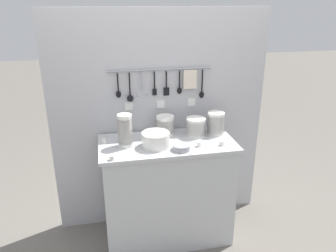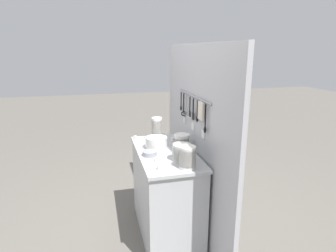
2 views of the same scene
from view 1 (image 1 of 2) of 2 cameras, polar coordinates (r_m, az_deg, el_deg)
name	(u,v)px [view 1 (image 1 of 2)]	position (r m, az deg, el deg)	size (l,w,h in m)	color
ground_plane	(167,234)	(3.17, -0.15, -18.22)	(20.00, 20.00, 0.00)	#666059
counter	(167,190)	(2.90, -0.15, -11.13)	(1.11, 0.55, 0.92)	#B7BABC
back_wall	(160,122)	(2.95, -1.35, 0.69)	(1.91, 0.11, 1.96)	#B2B2B7
bowl_stack_back_corner	(216,123)	(2.84, 8.31, 0.46)	(0.14, 0.14, 0.20)	silver
bowl_stack_tall_left	(165,125)	(2.80, -0.49, 0.13)	(0.15, 0.15, 0.17)	silver
bowl_stack_wide_centre	(196,127)	(2.79, 4.85, -0.15)	(0.16, 0.16, 0.16)	silver
bowl_stack_short_front	(125,131)	(2.58, -7.49, -0.80)	(0.11, 0.11, 0.27)	silver
plate_stack	(156,140)	(2.58, -2.17, -2.38)	(0.22, 0.22, 0.12)	silver
steel_mixing_bowl	(181,147)	(2.54, 2.32, -3.73)	(0.14, 0.14, 0.04)	#93969E
cup_edge_far	(112,158)	(2.42, -9.72, -5.45)	(0.04, 0.04, 0.04)	silver
cup_mid_row	(131,135)	(2.78, -6.54, -1.65)	(0.04, 0.04, 0.04)	silver
cup_back_right	(199,144)	(2.61, 5.38, -3.17)	(0.04, 0.04, 0.04)	silver
cup_back_left	(222,143)	(2.65, 9.33, -2.98)	(0.04, 0.04, 0.04)	silver
cup_edge_near	(104,141)	(2.71, -11.05, -2.56)	(0.04, 0.04, 0.04)	silver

